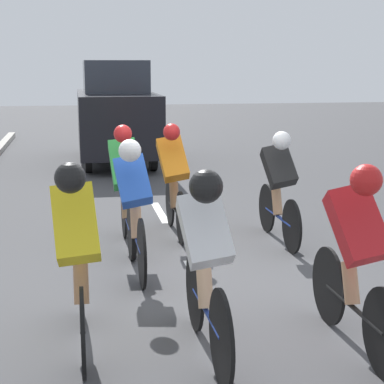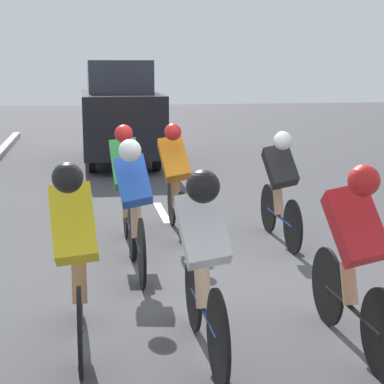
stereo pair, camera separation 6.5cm
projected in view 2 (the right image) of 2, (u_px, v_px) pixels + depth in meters
The scene contains 11 objects.
ground_plane at pixel (198, 278), 6.80m from camera, with size 60.00×60.00×0.00m, color #424244.
lane_stripe_mid at pixel (200, 280), 6.73m from camera, with size 0.12×1.40×0.01m, color white.
lane_stripe_far at pixel (162, 212), 9.82m from camera, with size 0.12×1.40×0.01m, color white.
cyclist_white at pixel (203, 259), 4.78m from camera, with size 0.39×1.72×1.52m.
cyclist_green at pixel (126, 185), 7.71m from camera, with size 0.37×1.68×1.55m.
cyclist_yellow at pixel (76, 252), 4.92m from camera, with size 0.37×1.67×1.55m.
cyclist_blue at pixel (135, 204), 6.77m from camera, with size 0.40×1.72×1.49m.
cyclist_red at pixel (355, 254), 4.87m from camera, with size 0.42×1.73×1.54m.
cyclist_orange at pixel (175, 177), 8.34m from camera, with size 0.41×1.62×1.51m.
cyclist_black at pixel (280, 184), 7.96m from camera, with size 0.41×1.68×1.45m.
support_car at pixel (120, 113), 14.69m from camera, with size 1.70×4.26×2.32m.
Camera 2 is at (1.16, 6.38, 2.23)m, focal length 60.00 mm.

